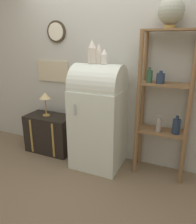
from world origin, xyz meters
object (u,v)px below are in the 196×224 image
(suitcase_trunk, at_px, (50,133))
(globe, at_px, (171,11))
(vase_right, at_px, (104,57))
(refrigerator, at_px, (98,115))
(desk_lamp, at_px, (45,97))
(vase_left, at_px, (92,52))
(vase_center, at_px, (99,54))

(suitcase_trunk, xyz_separation_m, globe, (1.64, 0.08, 1.68))
(suitcase_trunk, bearing_deg, vase_right, -3.27)
(refrigerator, xyz_separation_m, desk_lamp, (-0.89, 0.04, 0.14))
(vase_left, distance_m, vase_center, 0.08)
(desk_lamp, bearing_deg, vase_center, -2.03)
(suitcase_trunk, bearing_deg, desk_lamp, -165.08)
(globe, distance_m, vase_right, 0.87)
(vase_center, distance_m, vase_right, 0.09)
(refrigerator, xyz_separation_m, vase_center, (-0.00, 0.01, 0.79))
(vase_left, bearing_deg, suitcase_trunk, 175.66)
(vase_left, relative_size, desk_lamp, 0.80)
(vase_center, bearing_deg, vase_left, -167.80)
(suitcase_trunk, relative_size, desk_lamp, 2.02)
(vase_right, relative_size, desk_lamp, 0.49)
(refrigerator, distance_m, desk_lamp, 0.90)
(refrigerator, distance_m, globe, 1.48)
(suitcase_trunk, height_order, vase_left, vase_left)
(refrigerator, distance_m, vase_right, 0.76)
(vase_center, bearing_deg, globe, 8.45)
(suitcase_trunk, distance_m, vase_right, 1.52)
(vase_right, bearing_deg, suitcase_trunk, 176.73)
(desk_lamp, bearing_deg, vase_left, -3.43)
(refrigerator, relative_size, globe, 4.35)
(vase_center, xyz_separation_m, desk_lamp, (-0.89, 0.03, -0.65))
(vase_left, bearing_deg, desk_lamp, 176.57)
(suitcase_trunk, xyz_separation_m, vase_center, (0.85, -0.04, 1.23))
(globe, relative_size, desk_lamp, 0.90)
(vase_left, distance_m, desk_lamp, 1.05)
(vase_right, distance_m, desk_lamp, 1.15)
(vase_left, bearing_deg, refrigerator, 4.71)
(globe, distance_m, desk_lamp, 2.01)
(refrigerator, xyz_separation_m, vase_left, (-0.08, -0.01, 0.81))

